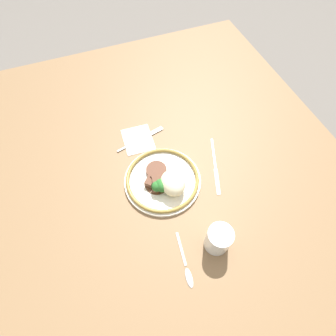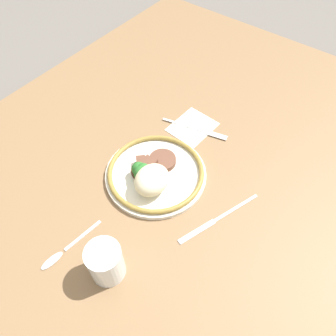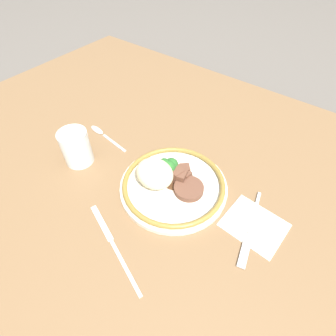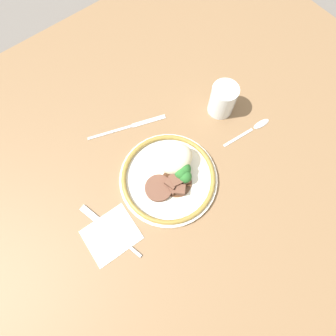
% 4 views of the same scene
% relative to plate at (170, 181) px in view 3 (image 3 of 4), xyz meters
% --- Properties ---
extents(ground_plane, '(8.00, 8.00, 0.00)m').
position_rel_plate_xyz_m(ground_plane, '(-0.00, 0.05, -0.06)').
color(ground_plane, '#5B5651').
extents(dining_table, '(1.57, 1.21, 0.03)m').
position_rel_plate_xyz_m(dining_table, '(-0.00, 0.05, -0.04)').
color(dining_table, brown).
rests_on(dining_table, ground).
extents(napkin, '(0.13, 0.11, 0.00)m').
position_rel_plate_xyz_m(napkin, '(-0.20, -0.03, -0.02)').
color(napkin, silver).
rests_on(napkin, dining_table).
extents(plate, '(0.25, 0.25, 0.08)m').
position_rel_plate_xyz_m(plate, '(0.00, 0.00, 0.00)').
color(plate, silver).
rests_on(plate, dining_table).
extents(juice_glass, '(0.07, 0.07, 0.09)m').
position_rel_plate_xyz_m(juice_glass, '(0.24, 0.07, 0.02)').
color(juice_glass, orange).
rests_on(juice_glass, dining_table).
extents(fork, '(0.06, 0.19, 0.00)m').
position_rel_plate_xyz_m(fork, '(-0.21, 0.00, -0.02)').
color(fork, silver).
rests_on(fork, napkin).
extents(knife, '(0.21, 0.09, 0.00)m').
position_rel_plate_xyz_m(knife, '(0.00, 0.19, -0.02)').
color(knife, silver).
rests_on(knife, dining_table).
extents(spoon, '(0.16, 0.03, 0.01)m').
position_rel_plate_xyz_m(spoon, '(0.28, -0.03, -0.02)').
color(spoon, silver).
rests_on(spoon, dining_table).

